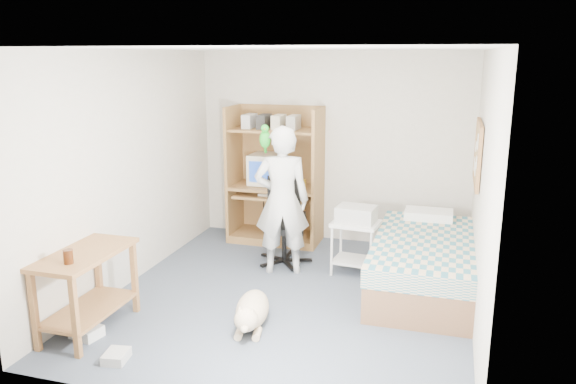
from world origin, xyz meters
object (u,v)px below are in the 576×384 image
at_px(bed, 423,263).
at_px(office_chair, 284,233).
at_px(computer_hutch, 276,181).
at_px(dog, 252,311).
at_px(printer_cart, 355,239).
at_px(side_desk, 87,279).
at_px(person, 282,200).

bearing_deg(bed, office_chair, 168.07).
bearing_deg(computer_hutch, dog, -77.63).
bearing_deg(dog, computer_hutch, 91.03).
relative_size(office_chair, printer_cart, 1.66).
xyz_separation_m(bed, side_desk, (-2.85, -1.82, 0.21)).
bearing_deg(side_desk, office_chair, 61.16).
bearing_deg(bed, person, 178.32).
bearing_deg(dog, office_chair, 85.29).
bearing_deg(dog, side_desk, -172.26).
distance_m(bed, dog, 1.98).
relative_size(bed, printer_cart, 3.29).
height_order(bed, office_chair, office_chair).
bearing_deg(person, side_desk, 38.92).
height_order(bed, person, person).
height_order(bed, dog, bed).
bearing_deg(person, dog, 78.33).
distance_m(bed, side_desk, 3.39).
height_order(computer_hutch, printer_cart, computer_hutch).
relative_size(office_chair, person, 0.60).
height_order(office_chair, printer_cart, office_chair).
height_order(office_chair, dog, office_chair).
bearing_deg(office_chair, bed, -28.95).
bearing_deg(side_desk, printer_cart, 44.52).
relative_size(side_desk, printer_cart, 1.63).
bearing_deg(bed, printer_cart, 163.57).
xyz_separation_m(side_desk, office_chair, (1.19, 2.17, -0.13)).
height_order(computer_hutch, side_desk, computer_hutch).
bearing_deg(office_chair, side_desk, -135.86).
height_order(computer_hutch, person, computer_hutch).
bearing_deg(printer_cart, person, -161.51).
height_order(office_chair, person, person).
xyz_separation_m(side_desk, dog, (1.39, 0.48, -0.34)).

